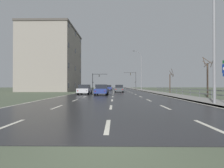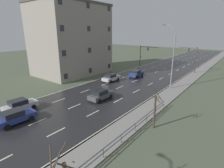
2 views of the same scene
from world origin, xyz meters
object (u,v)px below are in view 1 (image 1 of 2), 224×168
street_lamp_foreground (212,33)px  car_far_left (99,88)px  traffic_signal_left (95,79)px  car_near_left (119,88)px  street_lamp_midground (141,71)px  brick_building (53,60)px  car_distant (109,88)px  car_mid_centre (85,89)px  traffic_signal_right (134,78)px  car_far_right (102,90)px

street_lamp_foreground → car_far_left: size_ratio=2.66×
traffic_signal_left → car_near_left: (8.03, -28.25, -3.10)m
street_lamp_midground → car_near_left: 14.00m
car_far_left → brick_building: bearing=178.7°
street_lamp_midground → brick_building: (-23.48, -2.39, 2.64)m
street_lamp_midground → car_near_left: size_ratio=2.68×
car_far_left → car_distant: size_ratio=0.98×
car_near_left → car_distant: bearing=101.1°
street_lamp_midground → car_far_left: bearing=-166.6°
street_lamp_foreground → car_far_left: bearing=108.9°
car_mid_centre → car_far_left: bearing=89.5°
street_lamp_midground → car_near_left: bearing=-118.3°
traffic_signal_right → car_distant: bearing=-126.1°
traffic_signal_right → car_near_left: 28.03m
traffic_signal_right → car_far_left: (-11.05, -18.23, -3.30)m
street_lamp_midground → brick_building: 23.75m
traffic_signal_right → traffic_signal_left: 14.08m
car_near_left → car_far_right: bearing=-103.5°
car_distant → brick_building: (-14.48, -5.95, 7.25)m
car_far_right → car_mid_centre: size_ratio=1.00×
street_lamp_foreground → car_far_right: street_lamp_foreground is taller
street_lamp_foreground → car_near_left: size_ratio=2.65×
car_near_left → brick_building: bearing=152.6°
car_mid_centre → car_distant: bearing=84.7°
traffic_signal_left → street_lamp_midground: bearing=-49.3°
traffic_signal_right → car_mid_centre: (-11.65, -36.51, -3.30)m
car_near_left → brick_building: (-17.21, 9.24, 7.25)m
car_distant → brick_building: brick_building is taller
traffic_signal_left → car_mid_centre: bearing=-86.4°
car_distant → traffic_signal_left: bearing=109.8°
street_lamp_foreground → street_lamp_midground: size_ratio=0.99×
traffic_signal_left → car_far_left: 19.78m
street_lamp_midground → traffic_signal_right: (-0.27, 15.54, -1.31)m
car_near_left → car_mid_centre: bearing=-120.4°
car_mid_centre → brick_building: (-11.56, 18.58, 7.25)m
traffic_signal_right → street_lamp_midground: bearing=-89.0°
traffic_signal_left → brick_building: 21.51m
car_distant → car_mid_centre: bearing=-99.1°
car_far_right → car_distant: same height
car_near_left → brick_building: brick_building is taller
car_far_left → street_lamp_foreground: bearing=-71.0°
car_far_right → car_far_left: (-2.19, 20.12, 0.00)m
car_near_left → car_far_left: same height
traffic_signal_right → traffic_signal_left: (-14.03, 1.07, -0.20)m
car_far_left → brick_building: 14.17m
street_lamp_midground → brick_building: size_ratio=0.67×
street_lamp_foreground → traffic_signal_left: street_lamp_foreground is taller
car_far_left → car_mid_centre: same height
street_lamp_foreground → traffic_signal_left: (-14.28, 52.32, -1.42)m
car_near_left → car_mid_centre: (-5.65, -9.33, 0.00)m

